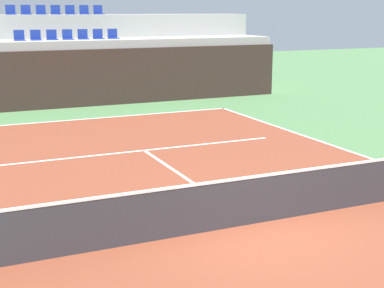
% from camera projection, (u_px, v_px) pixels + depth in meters
% --- Properties ---
extents(ground_plane, '(80.00, 80.00, 0.00)m').
position_uv_depth(ground_plane, '(254.00, 224.00, 10.95)').
color(ground_plane, '#477042').
extents(court_surface, '(11.00, 24.00, 0.01)m').
position_uv_depth(court_surface, '(254.00, 224.00, 10.95)').
color(court_surface, brown).
rests_on(court_surface, ground_plane).
extents(baseline_far, '(11.00, 0.10, 0.00)m').
position_uv_depth(baseline_far, '(96.00, 118.00, 21.57)').
color(baseline_far, white).
rests_on(baseline_far, court_surface).
extents(service_line_far, '(8.26, 0.10, 0.00)m').
position_uv_depth(service_line_far, '(144.00, 150.00, 16.63)').
color(service_line_far, white).
rests_on(service_line_far, court_surface).
extents(centre_service_line, '(0.10, 6.40, 0.00)m').
position_uv_depth(centre_service_line, '(188.00, 179.00, 13.79)').
color(centre_service_line, white).
rests_on(centre_service_line, court_surface).
extents(back_wall, '(19.07, 0.30, 2.41)m').
position_uv_depth(back_wall, '(77.00, 79.00, 23.90)').
color(back_wall, '#33231E').
rests_on(back_wall, ground_plane).
extents(stands_tier_lower, '(19.07, 2.40, 2.77)m').
position_uv_depth(stands_tier_lower, '(70.00, 71.00, 25.06)').
color(stands_tier_lower, '#9E9E99').
rests_on(stands_tier_lower, ground_plane).
extents(stands_tier_upper, '(19.07, 2.40, 3.82)m').
position_uv_depth(stands_tier_upper, '(59.00, 55.00, 27.07)').
color(stands_tier_upper, '#9E9E99').
rests_on(stands_tier_upper, ground_plane).
extents(seating_row_lower, '(4.54, 0.44, 0.44)m').
position_uv_depth(seating_row_lower, '(68.00, 37.00, 24.80)').
color(seating_row_lower, navy).
rests_on(seating_row_lower, stands_tier_lower).
extents(seating_row_upper, '(4.54, 0.44, 0.44)m').
position_uv_depth(seating_row_upper, '(56.00, 12.00, 26.69)').
color(seating_row_upper, navy).
rests_on(seating_row_upper, stands_tier_upper).
extents(tennis_net, '(11.08, 0.08, 1.07)m').
position_uv_depth(tennis_net, '(254.00, 199.00, 10.83)').
color(tennis_net, black).
rests_on(tennis_net, court_surface).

